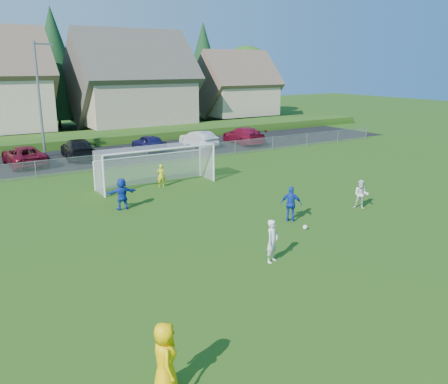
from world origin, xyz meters
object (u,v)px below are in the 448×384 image
at_px(player_blue_a, 291,204).
at_px(car_f, 199,139).
at_px(soccer_ball, 305,227).
at_px(soccer_goal, 155,160).
at_px(car_c, 24,156).
at_px(car_e, 149,143).
at_px(goalkeeper, 161,176).
at_px(car_d, 78,149).
at_px(car_g, 243,135).
at_px(player_white_a, 272,241).
at_px(player_white_b, 361,194).
at_px(player_blue_b, 122,194).
at_px(referee, 165,359).

xyz_separation_m(player_blue_a, car_f, (6.79, 21.16, -0.15)).
xyz_separation_m(soccer_ball, soccer_goal, (-2.39, 11.31, 1.52)).
height_order(car_c, car_e, car_c).
relative_size(goalkeeper, car_d, 0.26).
bearing_deg(soccer_ball, car_g, 62.08).
xyz_separation_m(player_white_a, player_white_b, (8.26, 3.00, -0.07)).
relative_size(goalkeeper, car_e, 0.34).
relative_size(player_white_a, player_white_b, 1.10).
bearing_deg(player_white_b, car_c, 174.44).
xyz_separation_m(player_white_b, goalkeeper, (-6.93, 9.85, -0.05)).
relative_size(soccer_ball, car_e, 0.05).
height_order(soccer_ball, car_g, car_g).
relative_size(car_d, car_g, 1.00).
bearing_deg(goalkeeper, soccer_goal, -60.41).
distance_m(car_e, car_f, 4.85).
bearing_deg(player_blue_b, player_blue_a, 142.18).
bearing_deg(soccer_ball, soccer_goal, 101.92).
height_order(car_d, car_f, car_d).
relative_size(referee, car_d, 0.33).
xyz_separation_m(referee, player_white_a, (6.78, 4.70, -0.06)).
xyz_separation_m(player_white_b, soccer_goal, (-7.06, 10.40, 0.85)).
bearing_deg(car_f, car_c, -3.75).
xyz_separation_m(soccer_ball, player_white_a, (-3.58, -2.09, 0.74)).
xyz_separation_m(soccer_ball, car_c, (-8.22, 22.09, 0.64)).
relative_size(player_white_b, car_f, 0.35).
xyz_separation_m(player_blue_a, car_c, (-8.42, 20.81, -0.12)).
bearing_deg(player_blue_b, referee, 80.50).
bearing_deg(player_white_a, soccer_ball, 7.96).
distance_m(player_white_b, car_f, 21.66).
bearing_deg(soccer_ball, car_f, 72.69).
bearing_deg(player_blue_b, car_e, -110.87).
relative_size(player_blue_a, car_c, 0.32).
bearing_deg(goalkeeper, car_g, -125.37).
distance_m(soccer_ball, player_white_a, 4.21).
xyz_separation_m(car_e, car_g, (9.31, -1.06, 0.07)).
bearing_deg(car_f, player_white_b, 78.77).
distance_m(goalkeeper, car_c, 12.80).
distance_m(player_blue_b, car_d, 15.22).
height_order(player_blue_b, car_e, player_blue_b).
bearing_deg(car_f, player_blue_b, 43.81).
distance_m(referee, car_f, 34.00).
distance_m(goalkeeper, car_e, 12.74).
xyz_separation_m(player_white_a, goalkeeper, (1.33, 12.85, -0.13)).
distance_m(referee, player_white_a, 8.25).
distance_m(soccer_ball, car_c, 23.58).
bearing_deg(soccer_ball, car_e, 84.57).
relative_size(soccer_ball, player_white_b, 0.14).
distance_m(player_blue_b, car_g, 22.46).
bearing_deg(car_e, car_d, -2.20).
xyz_separation_m(soccer_ball, car_f, (7.00, 22.44, 0.61)).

